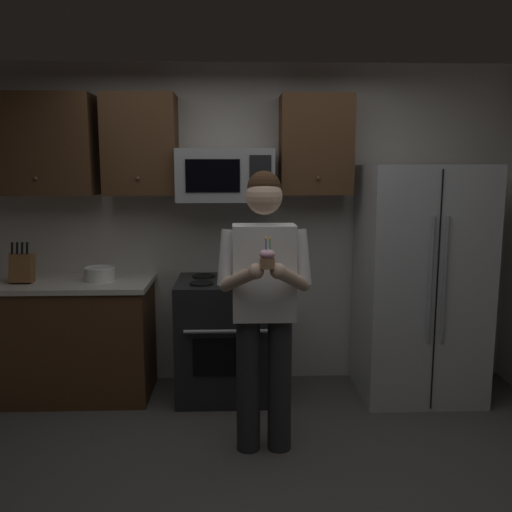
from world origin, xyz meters
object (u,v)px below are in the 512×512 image
at_px(microwave, 225,175).
at_px(cupcake, 267,258).
at_px(oven_range, 227,337).
at_px(refrigerator, 420,282).
at_px(person, 264,297).
at_px(knife_block, 22,268).
at_px(bowl_large_white, 100,274).

height_order(microwave, cupcake, microwave).
distance_m(oven_range, refrigerator, 1.56).
relative_size(microwave, cupcake, 4.26).
distance_m(oven_range, person, 1.07).
relative_size(oven_range, cupcake, 5.36).
bearing_deg(refrigerator, knife_block, 179.82).
bearing_deg(person, knife_block, 154.21).
bearing_deg(bowl_large_white, refrigerator, -1.27).
xyz_separation_m(microwave, bowl_large_white, (-0.97, -0.10, -0.74)).
distance_m(knife_block, person, 1.98).
xyz_separation_m(oven_range, refrigerator, (1.50, -0.04, 0.44)).
distance_m(refrigerator, knife_block, 3.04).
height_order(bowl_large_white, cupcake, cupcake).
distance_m(bowl_large_white, cupcake, 1.76).
height_order(oven_range, knife_block, knife_block).
height_order(knife_block, bowl_large_white, knife_block).
distance_m(oven_range, knife_block, 1.64).
relative_size(microwave, refrigerator, 0.41).
height_order(knife_block, cupcake, cupcake).
xyz_separation_m(refrigerator, bowl_large_white, (-2.47, 0.05, 0.08)).
bearing_deg(knife_block, oven_range, 1.10).
height_order(refrigerator, knife_block, refrigerator).
bearing_deg(knife_block, refrigerator, -0.18).
height_order(oven_range, bowl_large_white, bowl_large_white).
relative_size(microwave, person, 0.42).
bearing_deg(knife_block, microwave, 5.54).
distance_m(bowl_large_white, person, 1.52).
bearing_deg(bowl_large_white, oven_range, -0.92).
relative_size(oven_range, bowl_large_white, 4.01).
bearing_deg(person, refrigerator, 34.19).
xyz_separation_m(refrigerator, cupcake, (-1.25, -1.18, 0.39)).
distance_m(microwave, person, 1.27).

